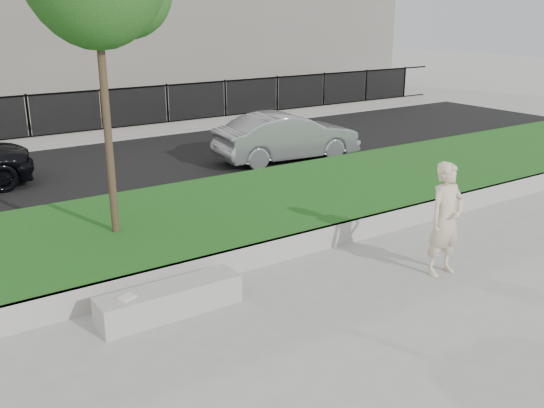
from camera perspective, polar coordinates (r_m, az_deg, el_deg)
ground at (r=8.83m, az=1.01°, el=-8.55°), size 90.00×90.00×0.00m
grass_bank at (r=11.14m, az=-7.91°, el=-1.86°), size 34.00×4.00×0.40m
grass_kerb at (r=9.54m, az=-2.60°, el=-5.16°), size 34.00×0.08×0.40m
street at (r=16.12m, az=-16.69°, el=3.05°), size 34.00×7.00×0.04m
far_pavement at (r=20.36m, az=-20.68°, el=5.74°), size 34.00×3.00×0.12m
iron_fence at (r=19.31m, az=-20.09°, el=6.67°), size 32.00×0.30×1.50m
stone_bench at (r=8.36m, az=-9.58°, el=-8.88°), size 1.97×0.49×0.40m
man at (r=9.57m, az=16.02°, el=-1.39°), size 0.66×0.45×1.77m
book at (r=8.04m, az=-13.52°, el=-8.54°), size 0.26×0.23×0.02m
car_silver at (r=16.30m, az=1.42°, el=6.35°), size 4.01×1.76×1.28m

